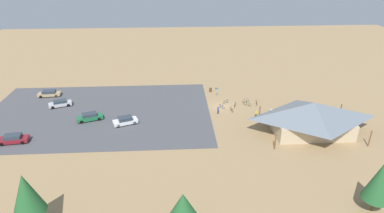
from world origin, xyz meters
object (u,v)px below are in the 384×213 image
at_px(bicycle_orange_front_row, 235,105).
at_px(trash_bin, 211,90).
at_px(bicycle_white_yard_front, 306,108).
at_px(car_silver_far_end, 60,103).
at_px(lot_sign, 217,91).
at_px(bicycle_red_yard_center, 231,110).
at_px(visitor_by_pavilion, 256,114).
at_px(car_maroon_second_row, 13,139).
at_px(car_white_mid_lot, 125,121).
at_px(car_green_near_entry, 90,117).
at_px(bicycle_green_lone_west, 247,104).
at_px(pine_mideast, 26,194).
at_px(pine_far_east, 183,207).
at_px(visitor_near_lot, 218,110).
at_px(bicycle_teal_edge_south, 226,102).
at_px(pine_center, 380,181).
at_px(bicycle_silver_lone_east, 246,101).
at_px(bicycle_yellow_mid_cluster, 257,103).
at_px(bicycle_blue_near_sign, 222,107).
at_px(car_tan_by_curb, 49,93).
at_px(bike_pavilion, 312,116).

bearing_deg(bicycle_orange_front_row, trash_bin, -63.63).
xyz_separation_m(bicycle_white_yard_front, car_silver_far_end, (50.04, -4.34, 0.34)).
bearing_deg(lot_sign, trash_bin, -70.98).
relative_size(bicycle_red_yard_center, visitor_by_pavilion, 0.97).
bearing_deg(car_maroon_second_row, car_white_mid_lot, -162.80).
bearing_deg(car_green_near_entry, visitor_by_pavilion, 178.51).
bearing_deg(car_white_mid_lot, bicycle_green_lone_west, -164.46).
distance_m(pine_mideast, car_green_near_entry, 27.42).
distance_m(bicycle_red_yard_center, bicycle_green_lone_west, 4.42).
xyz_separation_m(pine_far_east, visitor_near_lot, (-7.87, -29.88, -2.84)).
xyz_separation_m(pine_far_east, car_silver_far_end, (24.05, -35.17, -3.01)).
height_order(bicycle_teal_edge_south, car_white_mid_lot, car_white_mid_lot).
xyz_separation_m(pine_mideast, visitor_by_pavilion, (-31.80, -26.24, -4.29)).
xyz_separation_m(car_green_near_entry, visitor_near_lot, (-24.48, -1.38, 0.12)).
height_order(pine_mideast, visitor_by_pavilion, pine_mideast).
height_order(pine_center, bicycle_red_yard_center, pine_center).
relative_size(pine_far_east, visitor_by_pavilion, 3.21).
relative_size(bicycle_white_yard_front, car_green_near_entry, 0.32).
bearing_deg(bicycle_white_yard_front, trash_bin, -29.65).
height_order(car_white_mid_lot, visitor_near_lot, visitor_near_lot).
relative_size(pine_center, bicycle_silver_lone_east, 4.56).
xyz_separation_m(pine_mideast, car_maroon_second_row, (10.59, -19.64, -4.41)).
distance_m(bicycle_yellow_mid_cluster, bicycle_blue_near_sign, 7.62).
bearing_deg(trash_bin, pine_mideast, 58.32).
relative_size(car_tan_by_curb, car_white_mid_lot, 1.02).
bearing_deg(trash_bin, bicycle_yellow_mid_cluster, 139.87).
bearing_deg(bicycle_white_yard_front, visitor_near_lot, 3.01).
relative_size(bicycle_teal_edge_south, bicycle_white_yard_front, 0.85).
height_order(bicycle_silver_lone_east, bicycle_teal_edge_south, bicycle_silver_lone_east).
bearing_deg(bicycle_silver_lone_east, pine_far_east, 67.55).
bearing_deg(bike_pavilion, bicycle_green_lone_west, -53.15).
bearing_deg(visitor_by_pavilion, visitor_near_lot, -17.41).
relative_size(bicycle_yellow_mid_cluster, bicycle_white_yard_front, 1.09).
height_order(pine_far_east, visitor_by_pavilion, pine_far_east).
relative_size(car_silver_far_end, visitor_near_lot, 2.77).
bearing_deg(bicycle_teal_edge_south, car_maroon_second_row, 19.97).
distance_m(bicycle_yellow_mid_cluster, car_silver_far_end, 40.56).
height_order(pine_center, bicycle_white_yard_front, pine_center).
distance_m(bicycle_red_yard_center, bicycle_white_yard_front, 15.28).
bearing_deg(car_white_mid_lot, car_green_near_entry, -15.67).
bearing_deg(bicycle_silver_lone_east, car_tan_by_curb, -7.57).
bearing_deg(bicycle_silver_lone_east, bicycle_yellow_mid_cluster, 148.97).
bearing_deg(car_silver_far_end, bicycle_yellow_mid_cluster, 178.10).
bearing_deg(car_maroon_second_row, bicycle_silver_lone_east, -161.61).
bearing_deg(car_tan_by_curb, car_green_near_entry, 133.17).
bearing_deg(visitor_near_lot, bicycle_yellow_mid_cluster, -155.39).
relative_size(bicycle_red_yard_center, visitor_near_lot, 0.97).
relative_size(bicycle_blue_near_sign, car_green_near_entry, 0.30).
xyz_separation_m(pine_mideast, pine_center, (-40.14, -0.69, -0.68)).
distance_m(lot_sign, bicycle_green_lone_west, 7.79).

